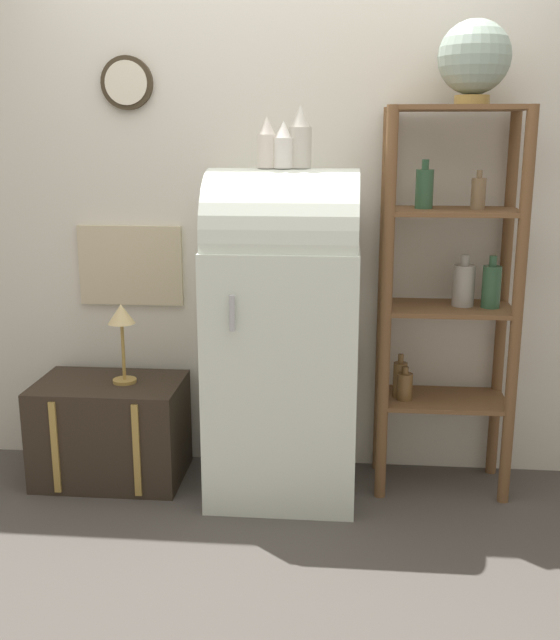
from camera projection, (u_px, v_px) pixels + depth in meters
name	position (u px, v px, depth m)	size (l,w,h in m)	color
ground_plane	(278.00, 513.00, 3.26)	(12.00, 12.00, 0.00)	#4C4742
wall_back	(289.00, 191.00, 3.49)	(7.00, 0.09, 2.70)	silver
refrigerator	(284.00, 329.00, 3.32)	(0.65, 0.63, 1.47)	silver
suitcase_trunk	(111.00, 430.00, 3.55)	(0.68, 0.45, 0.48)	#33281E
shelf_unit	(448.00, 285.00, 3.31)	(0.60, 0.35, 1.72)	brown
globe	(474.00, 58.00, 3.05)	(0.30, 0.30, 0.34)	#AD8942
vase_left	(267.00, 144.00, 3.12)	(0.08, 0.08, 0.21)	silver
vase_center	(282.00, 146.00, 3.11)	(0.09, 0.09, 0.19)	white
vase_right	(300.00, 139.00, 3.12)	(0.10, 0.10, 0.26)	beige
desk_lamp	(122.00, 323.00, 3.42)	(0.13, 0.13, 0.37)	#AD8942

